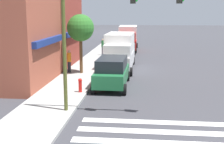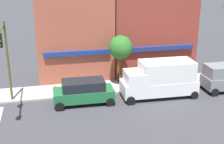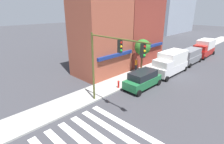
% 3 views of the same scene
% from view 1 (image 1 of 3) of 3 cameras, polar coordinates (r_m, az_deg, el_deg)
% --- Properties ---
extents(traffic_signal, '(0.32, 5.95, 6.47)m').
position_cam_1_polar(traffic_signal, '(14.46, -0.50, 10.25)').
color(traffic_signal, '#474C1E').
rests_on(traffic_signal, ground_plane).
extents(suv_green, '(4.74, 2.12, 1.94)m').
position_cam_1_polar(suv_green, '(20.43, -0.00, 0.09)').
color(suv_green, '#1E6638').
rests_on(suv_green, ground_plane).
extents(box_truck_white, '(6.26, 2.42, 3.04)m').
position_cam_1_polar(box_truck_white, '(26.58, 1.40, 3.89)').
color(box_truck_white, white).
rests_on(box_truck_white, ground_plane).
extents(van_grey, '(5.03, 2.22, 2.34)m').
position_cam_1_polar(van_grey, '(33.19, 2.30, 4.82)').
color(van_grey, slate).
rests_on(van_grey, ground_plane).
extents(box_truck_red, '(6.25, 2.42, 3.04)m').
position_cam_1_polar(box_truck_red, '(39.65, 2.91, 6.29)').
color(box_truck_red, '#B21E19').
rests_on(box_truck_red, ground_plane).
extents(pedestrian_green_top, '(0.32, 0.32, 1.77)m').
position_cam_1_polar(pedestrian_green_top, '(34.46, -1.70, 4.70)').
color(pedestrian_green_top, '#23232D').
rests_on(pedestrian_green_top, sidewalk_left).
extents(pedestrian_orange_vest, '(0.32, 0.32, 1.77)m').
position_cam_1_polar(pedestrian_orange_vest, '(24.76, -7.84, 2.04)').
color(pedestrian_orange_vest, '#23232D').
rests_on(pedestrian_orange_vest, sidewalk_left).
extents(fire_hydrant, '(0.24, 0.24, 0.84)m').
position_cam_1_polar(fire_hydrant, '(18.75, -5.84, -2.30)').
color(fire_hydrant, red).
rests_on(fire_hydrant, sidewalk_left).
extents(street_tree, '(2.08, 2.08, 4.55)m').
position_cam_1_polar(street_tree, '(24.16, -5.77, 7.96)').
color(street_tree, brown).
rests_on(street_tree, sidewalk_left).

